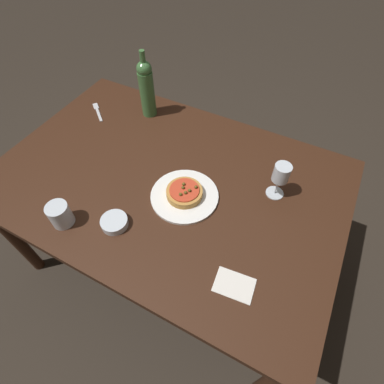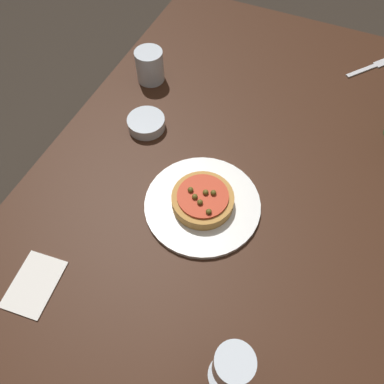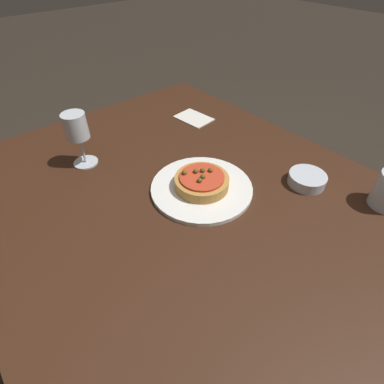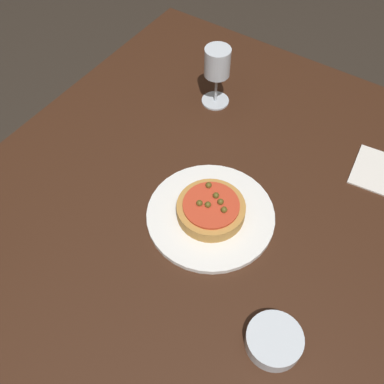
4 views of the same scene
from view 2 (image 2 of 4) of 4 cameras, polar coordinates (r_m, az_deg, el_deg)
name	(u,v)px [view 2 (image 2 of 4)]	position (r m, az deg, el deg)	size (l,w,h in m)	color
ground_plane	(221,276)	(1.63, 4.37, -12.72)	(14.00, 14.00, 0.00)	#2D261E
dining_table	(236,193)	(1.04, 6.70, -0.15)	(1.53, 1.03, 0.73)	#381E11
dinner_plate	(202,204)	(0.92, 1.60, -1.91)	(0.29, 0.29, 0.01)	white
pizza	(203,199)	(0.90, 1.64, -1.15)	(0.15, 0.15, 0.05)	#BC843D
wine_glass	(233,366)	(0.69, 6.22, -24.89)	(0.07, 0.07, 0.17)	silver
water_cup	(150,66)	(1.21, -6.46, 18.56)	(0.08, 0.08, 0.10)	silver
side_bowl	(146,123)	(1.08, -6.98, 10.37)	(0.11, 0.11, 0.03)	silver
fork	(370,67)	(1.39, 25.53, 16.76)	(0.14, 0.12, 0.00)	silver
paper_napkin	(34,284)	(0.91, -22.90, -12.80)	(0.14, 0.11, 0.00)	silver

